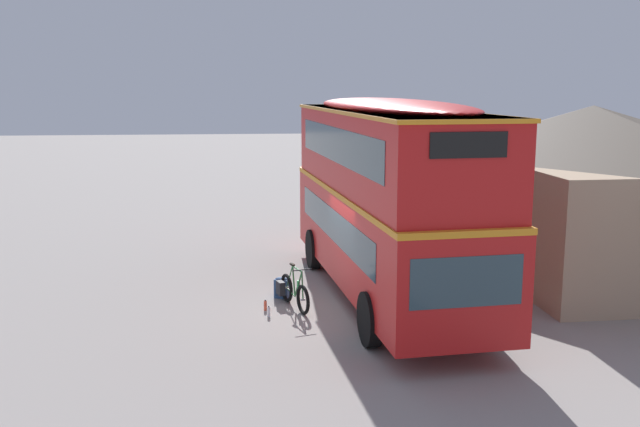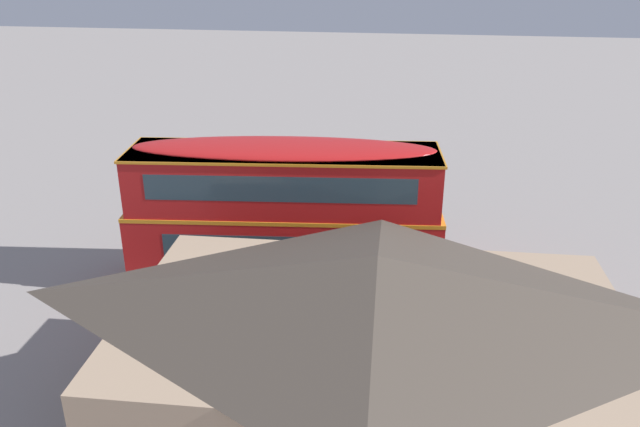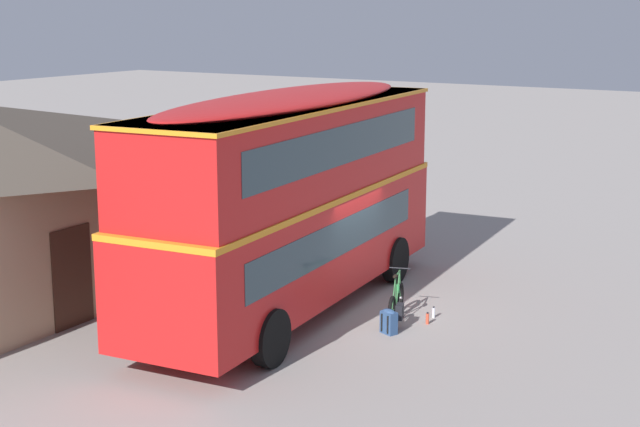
{
  "view_description": "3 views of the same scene",
  "coord_description": "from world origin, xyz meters",
  "px_view_note": "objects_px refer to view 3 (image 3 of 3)",
  "views": [
    {
      "loc": [
        15.49,
        -2.19,
        5.09
      ],
      "look_at": [
        -0.43,
        -0.54,
        2.18
      ],
      "focal_mm": 39.8,
      "sensor_mm": 36.0,
      "label": 1
    },
    {
      "loc": [
        -4.59,
        19.65,
        10.57
      ],
      "look_at": [
        -1.83,
        -0.14,
        1.96
      ],
      "focal_mm": 35.99,
      "sensor_mm": 36.0,
      "label": 2
    },
    {
      "loc": [
        -17.47,
        -9.74,
        6.47
      ],
      "look_at": [
        -0.37,
        0.66,
        2.13
      ],
      "focal_mm": 53.31,
      "sensor_mm": 36.0,
      "label": 3
    }
  ],
  "objects_px": {
    "water_bottle_red_squeeze": "(427,319)",
    "backpack_on_ground": "(389,321)",
    "touring_bicycle": "(396,304)",
    "water_bottle_clear_plastic": "(434,312)",
    "double_decker_bus": "(291,192)"
  },
  "relations": [
    {
      "from": "water_bottle_clear_plastic",
      "to": "double_decker_bus",
      "type": "bearing_deg",
      "value": 112.13
    },
    {
      "from": "backpack_on_ground",
      "to": "water_bottle_clear_plastic",
      "type": "bearing_deg",
      "value": -14.49
    },
    {
      "from": "double_decker_bus",
      "to": "water_bottle_red_squeeze",
      "type": "bearing_deg",
      "value": -76.31
    },
    {
      "from": "double_decker_bus",
      "to": "water_bottle_clear_plastic",
      "type": "height_order",
      "value": "double_decker_bus"
    },
    {
      "from": "touring_bicycle",
      "to": "backpack_on_ground",
      "type": "height_order",
      "value": "touring_bicycle"
    },
    {
      "from": "water_bottle_red_squeeze",
      "to": "double_decker_bus",
      "type": "bearing_deg",
      "value": 103.69
    },
    {
      "from": "double_decker_bus",
      "to": "backpack_on_ground",
      "type": "bearing_deg",
      "value": -95.32
    },
    {
      "from": "backpack_on_ground",
      "to": "water_bottle_red_squeeze",
      "type": "relative_size",
      "value": 2.0
    },
    {
      "from": "double_decker_bus",
      "to": "backpack_on_ground",
      "type": "xyz_separation_m",
      "value": [
        -0.23,
        -2.49,
        -2.38
      ]
    },
    {
      "from": "double_decker_bus",
      "to": "touring_bicycle",
      "type": "xyz_separation_m",
      "value": [
        0.54,
        -2.27,
        -2.27
      ]
    },
    {
      "from": "touring_bicycle",
      "to": "water_bottle_clear_plastic",
      "type": "relative_size",
      "value": 6.72
    },
    {
      "from": "double_decker_bus",
      "to": "water_bottle_clear_plastic",
      "type": "relative_size",
      "value": 41.07
    },
    {
      "from": "backpack_on_ground",
      "to": "touring_bicycle",
      "type": "bearing_deg",
      "value": 15.98
    },
    {
      "from": "water_bottle_red_squeeze",
      "to": "backpack_on_ground",
      "type": "bearing_deg",
      "value": 155.8
    },
    {
      "from": "backpack_on_ground",
      "to": "water_bottle_red_squeeze",
      "type": "distance_m",
      "value": 1.04
    }
  ]
}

